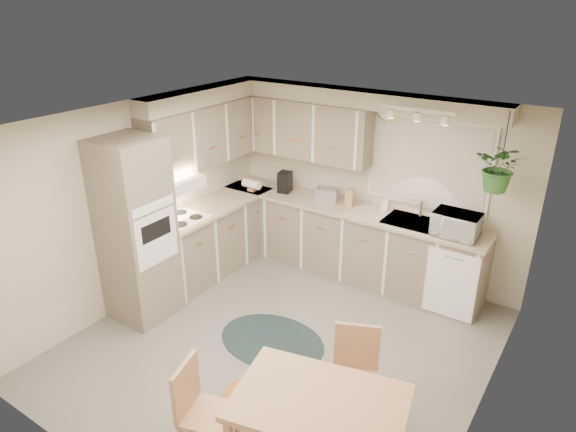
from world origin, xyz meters
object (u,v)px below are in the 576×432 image
Objects in this scene: chair_back at (354,380)px; braided_rug at (272,340)px; pet_bed at (250,401)px; microwave at (457,222)px; chair_left at (209,412)px.

braided_rug is (-1.23, 0.52, -0.43)m from chair_back.
pet_bed is at bearing 0.06° from chair_back.
chair_back is 1.75× the size of pet_bed.
braided_rug is 2.43m from microwave.
chair_left is 1.71× the size of pet_bed.
chair_back is 1.74× the size of microwave.
chair_back is at bearing -22.88° from braided_rug.
microwave is (0.89, 3.18, 0.68)m from chair_left.
chair_left reaches higher than pet_bed.
chair_left is 3.37m from microwave.
braided_rug is 2.40× the size of pet_bed.
pet_bed reaches higher than braided_rug.
braided_rug is (-0.44, 1.47, -0.42)m from chair_left.
chair_back reaches higher than pet_bed.
microwave reaches higher than chair_back.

